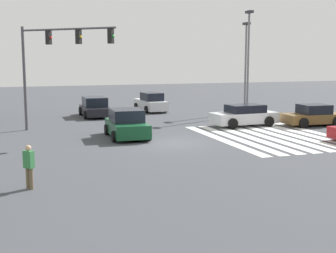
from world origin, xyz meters
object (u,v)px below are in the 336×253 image
object	(u,v)px
car_5	(151,103)
pedestrian	(29,165)
car_1	(127,124)
traffic_signal_mast	(53,53)
street_light_pole_a	(246,59)
car_3	(313,116)
car_4	(95,107)
street_light_pole_b	(248,54)
car_0	(244,116)

from	to	relation	value
car_5	pedestrian	bearing A→B (deg)	150.17
car_1	pedestrian	xyz separation A→B (m)	(-9.51, 5.89, 0.12)
traffic_signal_mast	car_1	xyz separation A→B (m)	(-3.13, -3.79, -4.13)
traffic_signal_mast	street_light_pole_a	world-z (taller)	street_light_pole_a
car_3	car_4	size ratio (longest dim) A/B	0.98
traffic_signal_mast	street_light_pole_a	distance (m)	17.26
car_1	street_light_pole_a	bearing A→B (deg)	127.90
car_5	street_light_pole_b	bearing A→B (deg)	-133.14
traffic_signal_mast	car_3	size ratio (longest dim) A/B	1.55
car_4	pedestrian	world-z (taller)	pedestrian
car_0	car_5	size ratio (longest dim) A/B	1.02
car_1	traffic_signal_mast	bearing A→B (deg)	-127.25
traffic_signal_mast	car_4	xyz separation A→B (m)	(7.27, -3.72, -4.18)
car_5	street_light_pole_a	xyz separation A→B (m)	(-3.61, -7.25, 3.81)
car_3	car_4	world-z (taller)	car_4
car_3	street_light_pole_b	distance (m)	7.89
car_4	car_0	bearing A→B (deg)	46.78
traffic_signal_mast	car_4	size ratio (longest dim) A/B	1.51
car_0	car_3	size ratio (longest dim) A/B	1.09
car_4	car_5	bearing A→B (deg)	112.64
car_4	traffic_signal_mast	bearing A→B (deg)	-26.71
traffic_signal_mast	car_3	distance (m)	17.86
car_0	pedestrian	bearing A→B (deg)	34.75
car_0	car_3	xyz separation A→B (m)	(-1.29, -4.63, -0.04)
traffic_signal_mast	car_5	world-z (taller)	traffic_signal_mast
car_4	pedestrian	bearing A→B (deg)	-15.88
street_light_pole_a	street_light_pole_b	bearing A→B (deg)	157.59
car_4	car_1	bearing A→B (deg)	0.79
street_light_pole_a	traffic_signal_mast	bearing A→B (deg)	109.66
pedestrian	street_light_pole_a	size ratio (longest dim) A/B	0.21
car_5	street_light_pole_b	xyz separation A→B (m)	(-5.45, -6.49, 4.21)
pedestrian	car_0	bearing A→B (deg)	-4.84
traffic_signal_mast	street_light_pole_a	bearing A→B (deg)	64.66
street_light_pole_a	pedestrian	bearing A→B (deg)	135.14
car_0	pedestrian	world-z (taller)	pedestrian
traffic_signal_mast	street_light_pole_a	xyz separation A→B (m)	(5.81, -16.25, -0.35)
car_1	pedestrian	size ratio (longest dim) A/B	2.65
car_0	street_light_pole_a	size ratio (longest dim) A/B	0.62
car_1	pedestrian	distance (m)	11.18
pedestrian	street_light_pole_a	distance (m)	26.27
car_3	street_light_pole_a	xyz separation A→B (m)	(8.25, 0.92, 3.88)
street_light_pole_b	car_4	bearing A→B (deg)	74.35
car_0	car_1	bearing A→B (deg)	9.38
car_1	car_4	size ratio (longest dim) A/B	0.98
car_0	car_4	size ratio (longest dim) A/B	1.07
car_1	street_light_pole_b	distance (m)	14.31
car_4	car_5	size ratio (longest dim) A/B	0.95
car_1	car_5	bearing A→B (deg)	159.72
car_1	street_light_pole_a	distance (m)	15.79
traffic_signal_mast	street_light_pole_b	distance (m)	16.00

